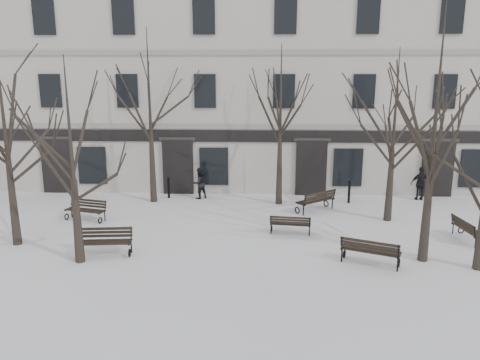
# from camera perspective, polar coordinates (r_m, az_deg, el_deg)

# --- Properties ---
(ground) EXTENTS (100.00, 100.00, 0.00)m
(ground) POSITION_cam_1_polar(r_m,az_deg,el_deg) (17.35, -0.33, -8.48)
(ground) COLOR white
(ground) RESTS_ON ground
(building) EXTENTS (40.40, 10.20, 11.40)m
(building) POSITION_cam_1_polar(r_m,az_deg,el_deg) (29.09, 0.86, 11.41)
(building) COLOR #B6B2A9
(building) RESTS_ON ground
(tree_0) EXTENTS (5.64, 5.64, 8.05)m
(tree_0) POSITION_cam_1_polar(r_m,az_deg,el_deg) (18.76, -26.97, 7.58)
(tree_0) COLOR black
(tree_0) RESTS_ON ground
(tree_1) EXTENTS (4.84, 4.84, 6.92)m
(tree_1) POSITION_cam_1_polar(r_m,az_deg,el_deg) (16.13, -20.01, 4.98)
(tree_1) COLOR black
(tree_1) RESTS_ON ground
(tree_2) EXTENTS (5.95, 5.95, 8.50)m
(tree_2) POSITION_cam_1_polar(r_m,az_deg,el_deg) (16.44, 22.87, 8.37)
(tree_2) COLOR black
(tree_2) RESTS_ON ground
(tree_4) EXTENTS (5.88, 5.88, 8.40)m
(tree_4) POSITION_cam_1_polar(r_m,az_deg,el_deg) (23.08, -11.00, 10.07)
(tree_4) COLOR black
(tree_4) RESTS_ON ground
(tree_5) EXTENTS (5.35, 5.35, 7.65)m
(tree_5) POSITION_cam_1_polar(r_m,az_deg,el_deg) (22.37, 4.97, 8.96)
(tree_5) COLOR black
(tree_5) RESTS_ON ground
(tree_6) EXTENTS (5.15, 5.15, 7.36)m
(tree_6) POSITION_cam_1_polar(r_m,az_deg,el_deg) (20.73, 18.38, 7.51)
(tree_6) COLOR black
(tree_6) RESTS_ON ground
(bench_0) EXTENTS (1.96, 0.87, 0.96)m
(bench_0) POSITION_cam_1_polar(r_m,az_deg,el_deg) (17.40, -16.19, -7.12)
(bench_0) COLOR black
(bench_0) RESTS_ON ground
(bench_1) EXTENTS (1.67, 0.78, 0.81)m
(bench_1) POSITION_cam_1_polar(r_m,az_deg,el_deg) (18.88, 6.16, -5.32)
(bench_1) COLOR black
(bench_1) RESTS_ON ground
(bench_2) EXTENTS (2.02, 1.39, 0.97)m
(bench_2) POSITION_cam_1_polar(r_m,az_deg,el_deg) (16.43, 15.60, -8.28)
(bench_2) COLOR black
(bench_2) RESTS_ON ground
(bench_3) EXTENTS (1.89, 1.09, 0.91)m
(bench_3) POSITION_cam_1_polar(r_m,az_deg,el_deg) (21.59, -18.26, -3.40)
(bench_3) COLOR black
(bench_3) RESTS_ON ground
(bench_4) EXTENTS (1.98, 1.78, 1.00)m
(bench_4) POSITION_cam_1_polar(r_m,az_deg,el_deg) (22.03, 9.31, -2.43)
(bench_4) COLOR black
(bench_4) RESTS_ON ground
(bench_5) EXTENTS (0.81, 1.77, 0.86)m
(bench_5) POSITION_cam_1_polar(r_m,az_deg,el_deg) (20.07, 25.96, -5.40)
(bench_5) COLOR black
(bench_5) RESTS_ON ground
(bollard_a) EXTENTS (0.14, 0.14, 1.10)m
(bollard_a) POSITION_cam_1_polar(r_m,az_deg,el_deg) (24.30, -8.70, -0.83)
(bollard_a) COLOR black
(bollard_a) RESTS_ON ground
(bollard_b) EXTENTS (0.15, 0.15, 1.14)m
(bollard_b) POSITION_cam_1_polar(r_m,az_deg,el_deg) (23.75, 13.17, -1.31)
(bollard_b) COLOR black
(bollard_b) RESTS_ON ground
(pedestrian_b) EXTENTS (0.99, 0.95, 1.60)m
(pedestrian_b) POSITION_cam_1_polar(r_m,az_deg,el_deg) (24.19, -4.94, -2.23)
(pedestrian_b) COLOR black
(pedestrian_b) RESTS_ON ground
(pedestrian_c) EXTENTS (1.00, 0.44, 1.69)m
(pedestrian_c) POSITION_cam_1_polar(r_m,az_deg,el_deg) (25.51, 21.01, -2.27)
(pedestrian_c) COLOR black
(pedestrian_c) RESTS_ON ground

